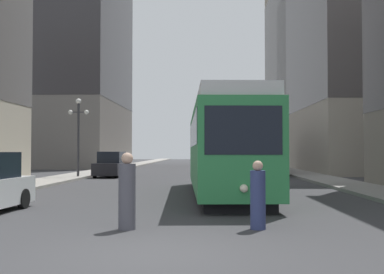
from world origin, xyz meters
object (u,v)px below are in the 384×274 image
(streetcar, at_px, (223,145))
(parked_car_left_near, at_px, (112,165))
(lamp_post_left_far, at_px, (78,125))
(transit_bus, at_px, (256,150))
(pedestrian_crossing_near, at_px, (127,194))
(pedestrian_crossing_far, at_px, (258,197))

(streetcar, distance_m, parked_car_left_near, 15.61)
(streetcar, height_order, lamp_post_left_far, lamp_post_left_far)
(transit_bus, bearing_deg, streetcar, -99.40)
(parked_car_left_near, distance_m, pedestrian_crossing_near, 22.90)
(parked_car_left_near, xyz_separation_m, pedestrian_crossing_far, (8.00, -22.26, -0.09))
(lamp_post_left_far, bearing_deg, parked_car_left_near, 45.18)
(streetcar, bearing_deg, transit_bus, 77.07)
(streetcar, xyz_separation_m, pedestrian_crossing_far, (0.48, -8.64, -1.35))
(parked_car_left_near, bearing_deg, pedestrian_crossing_near, -76.20)
(pedestrian_crossing_near, height_order, pedestrian_crossing_far, pedestrian_crossing_near)
(transit_bus, xyz_separation_m, lamp_post_left_far, (-12.77, -6.90, 1.70))
(parked_car_left_near, distance_m, pedestrian_crossing_far, 23.65)
(lamp_post_left_far, bearing_deg, streetcar, -51.17)
(parked_car_left_near, xyz_separation_m, pedestrian_crossing_near, (4.90, -22.37, 0.00))
(pedestrian_crossing_near, xyz_separation_m, lamp_post_left_far, (-6.80, 20.46, 2.80))
(parked_car_left_near, height_order, pedestrian_crossing_far, parked_car_left_near)
(parked_car_left_near, height_order, pedestrian_crossing_near, parked_car_left_near)
(transit_bus, relative_size, pedestrian_crossing_far, 7.71)
(streetcar, height_order, pedestrian_crossing_near, streetcar)
(pedestrian_crossing_near, distance_m, pedestrian_crossing_far, 3.10)
(pedestrian_crossing_far, bearing_deg, streetcar, 155.37)
(streetcar, xyz_separation_m, parked_car_left_near, (-7.52, 13.62, -1.26))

